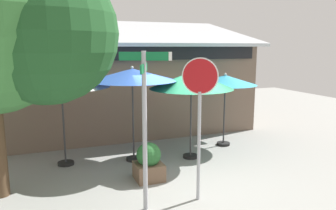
# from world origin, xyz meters

# --- Properties ---
(ground_plane) EXTENTS (28.00, 28.00, 0.10)m
(ground_plane) POSITION_xyz_m (0.00, 0.00, -0.05)
(ground_plane) COLOR gray
(cafe_building) EXTENTS (9.91, 4.88, 4.38)m
(cafe_building) POSITION_xyz_m (-0.48, 5.27, 1.78)
(cafe_building) COLOR #705B4C
(cafe_building) RESTS_ON ground
(street_sign_post) EXTENTS (0.92, 0.86, 3.16)m
(street_sign_post) POSITION_xyz_m (-1.64, -1.46, 1.94)
(street_sign_post) COLOR #A8AAB2
(street_sign_post) RESTS_ON ground
(stop_sign) EXTENTS (0.62, 0.44, 3.02)m
(stop_sign) POSITION_xyz_m (-0.46, -1.42, 2.09)
(stop_sign) COLOR #A8AAB2
(stop_sign) RESTS_ON ground
(patio_umbrella_ivory_left) EXTENTS (2.57, 2.57, 2.65)m
(patio_umbrella_ivory_left) POSITION_xyz_m (-2.97, 1.76, 2.36)
(patio_umbrella_ivory_left) COLOR black
(patio_umbrella_ivory_left) RESTS_ON ground
(patio_umbrella_royal_blue_center) EXTENTS (2.48, 2.48, 2.71)m
(patio_umbrella_royal_blue_center) POSITION_xyz_m (-1.11, 1.45, 2.45)
(patio_umbrella_royal_blue_center) COLOR black
(patio_umbrella_royal_blue_center) RESTS_ON ground
(patio_umbrella_forest_green_right) EXTENTS (2.41, 2.41, 2.61)m
(patio_umbrella_forest_green_right) POSITION_xyz_m (0.51, 1.06, 2.28)
(patio_umbrella_forest_green_right) COLOR black
(patio_umbrella_forest_green_right) RESTS_ON ground
(patio_umbrella_teal_far_right) EXTENTS (2.03, 2.03, 2.40)m
(patio_umbrella_teal_far_right) POSITION_xyz_m (2.07, 1.81, 2.15)
(patio_umbrella_teal_far_right) COLOR black
(patio_umbrella_teal_far_right) RESTS_ON ground
(shade_tree) EXTENTS (4.64, 4.13, 5.97)m
(shade_tree) POSITION_xyz_m (-4.14, 0.17, 3.79)
(shade_tree) COLOR brown
(shade_tree) RESTS_ON ground
(sidewalk_planter) EXTENTS (0.67, 0.67, 0.94)m
(sidewalk_planter) POSITION_xyz_m (-1.12, -0.03, 0.44)
(sidewalk_planter) COLOR brown
(sidewalk_planter) RESTS_ON ground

